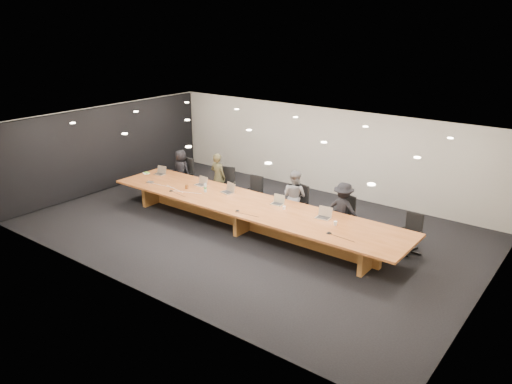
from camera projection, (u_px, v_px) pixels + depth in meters
ground at (249, 229)px, 13.70m from camera, size 12.00×12.00×0.00m
back_wall at (324, 151)px, 16.24m from camera, size 12.00×0.02×2.80m
left_wall_panel at (109, 148)px, 16.63m from camera, size 0.08×7.84×2.74m
conference_table at (249, 212)px, 13.52m from camera, size 9.00×1.80×0.75m
chair_far_left at (184, 175)px, 16.51m from camera, size 0.61×0.61×1.13m
chair_left at (226, 185)px, 15.62m from camera, size 0.70×0.70×1.09m
chair_mid_left at (253, 193)px, 14.92m from camera, size 0.56×0.56×1.05m
chair_mid_right at (297, 204)px, 13.97m from camera, size 0.67×0.67×1.11m
chair_right at (342, 216)px, 13.16m from camera, size 0.64×0.64×1.10m
chair_far_right at (410, 234)px, 12.19m from camera, size 0.53×0.53×1.01m
person_a at (181, 170)px, 16.59m from camera, size 0.69×0.46×1.39m
person_b at (218, 177)px, 15.63m from camera, size 0.57×0.38×1.54m
person_c at (295, 197)px, 13.96m from camera, size 0.79×0.64×1.51m
person_d at (343, 210)px, 13.04m from camera, size 0.98×0.59×1.49m
laptop_a at (159, 170)px, 15.91m from camera, size 0.37×0.29×0.27m
laptop_b at (200, 181)px, 14.87m from camera, size 0.35×0.26×0.26m
laptop_c at (227, 188)px, 14.24m from camera, size 0.41×0.34×0.29m
laptop_d at (277, 200)px, 13.35m from camera, size 0.35×0.27×0.26m
laptop_e at (323, 213)px, 12.42m from camera, size 0.38×0.29×0.28m
water_bottle at (205, 188)px, 14.31m from camera, size 0.09×0.09×0.25m
amber_mug at (187, 187)px, 14.61m from camera, size 0.09×0.09×0.11m
paper_cup_near at (284, 208)px, 13.02m from camera, size 0.10×0.10×0.09m
paper_cup_far at (335, 223)px, 12.03m from camera, size 0.11×0.11×0.10m
notepad at (146, 173)px, 16.06m from camera, size 0.27×0.25×0.01m
lime_gadget at (147, 173)px, 16.05m from camera, size 0.18×0.11×0.03m
av_box at (150, 182)px, 15.16m from camera, size 0.22×0.19×0.03m
mic_left at (171, 191)px, 14.42m from camera, size 0.13×0.13×0.03m
mic_center at (237, 210)px, 12.93m from camera, size 0.15×0.15×0.03m
mic_right at (329, 233)px, 11.59m from camera, size 0.16×0.16×0.03m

